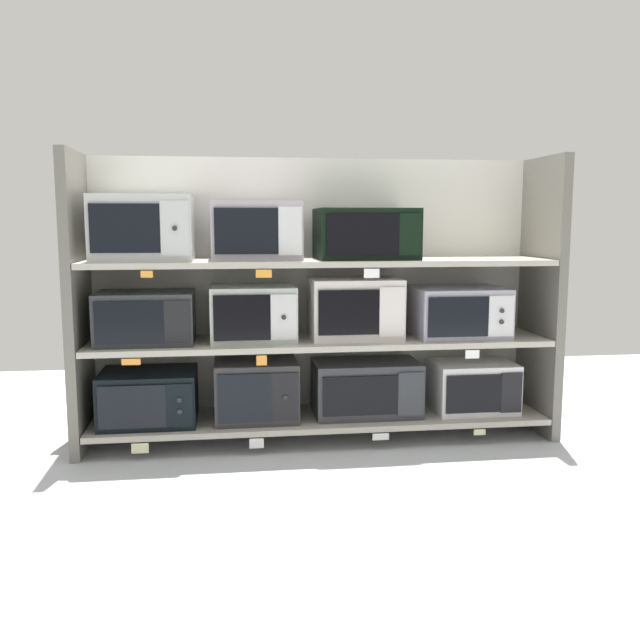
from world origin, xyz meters
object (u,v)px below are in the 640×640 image
(microwave_6, at_px, (355,308))
(microwave_8, at_px, (144,228))
(microwave_5, at_px, (253,313))
(microwave_7, at_px, (457,312))
(microwave_0, at_px, (149,397))
(microwave_1, at_px, (256,389))
(microwave_3, at_px, (472,386))
(microwave_2, at_px, (366,388))
(microwave_10, at_px, (365,234))
(microwave_9, at_px, (256,231))
(microwave_4, at_px, (146,317))

(microwave_6, height_order, microwave_8, microwave_8)
(microwave_5, xyz_separation_m, microwave_7, (1.11, 0.00, -0.01))
(microwave_0, height_order, microwave_5, microwave_5)
(microwave_1, xyz_separation_m, microwave_5, (-0.01, -0.00, 0.41))
(microwave_1, height_order, microwave_3, microwave_1)
(microwave_2, bearing_deg, microwave_0, -179.98)
(microwave_10, bearing_deg, microwave_0, -179.99)
(microwave_5, bearing_deg, microwave_7, 0.00)
(microwave_1, xyz_separation_m, microwave_7, (1.10, 0.00, 0.40))
(microwave_8, bearing_deg, microwave_6, -0.00)
(microwave_10, bearing_deg, microwave_2, 1.18)
(microwave_1, relative_size, microwave_9, 0.95)
(microwave_4, xyz_separation_m, microwave_7, (1.66, 0.00, 0.00))
(microwave_6, bearing_deg, microwave_9, -179.99)
(microwave_4, relative_size, microwave_8, 0.98)
(microwave_4, xyz_separation_m, microwave_8, (0.00, 0.00, 0.45))
(microwave_9, bearing_deg, microwave_8, 179.98)
(microwave_3, relative_size, microwave_10, 0.87)
(microwave_0, height_order, microwave_3, same)
(microwave_0, relative_size, microwave_5, 1.11)
(microwave_1, distance_m, microwave_2, 0.60)
(microwave_0, height_order, microwave_2, microwave_2)
(microwave_8, bearing_deg, microwave_5, -0.04)
(microwave_0, bearing_deg, microwave_4, 177.70)
(microwave_3, relative_size, microwave_4, 0.91)
(microwave_6, bearing_deg, microwave_3, -0.01)
(microwave_5, bearing_deg, microwave_9, 0.45)
(microwave_1, xyz_separation_m, microwave_2, (0.60, 0.00, -0.01))
(microwave_2, bearing_deg, microwave_1, -179.97)
(microwave_3, distance_m, microwave_8, 1.96)
(microwave_4, distance_m, microwave_10, 1.22)
(microwave_2, relative_size, microwave_10, 1.11)
(microwave_3, height_order, microwave_6, microwave_6)
(microwave_1, distance_m, microwave_8, 1.02)
(microwave_5, relative_size, microwave_10, 0.86)
(microwave_5, distance_m, microwave_7, 1.11)
(microwave_2, distance_m, microwave_6, 0.44)
(microwave_4, bearing_deg, microwave_9, 0.01)
(microwave_5, bearing_deg, microwave_8, 179.96)
(microwave_2, xyz_separation_m, microwave_4, (-1.15, -0.00, 0.41))
(microwave_2, xyz_separation_m, microwave_8, (-1.15, -0.00, 0.86))
(microwave_8, bearing_deg, microwave_9, -0.02)
(microwave_4, height_order, microwave_6, microwave_6)
(microwave_1, bearing_deg, microwave_7, 0.00)
(microwave_5, bearing_deg, microwave_4, 180.00)
(microwave_3, distance_m, microwave_10, 1.04)
(microwave_1, distance_m, microwave_3, 1.20)
(microwave_3, height_order, microwave_8, microwave_8)
(microwave_1, bearing_deg, microwave_10, 0.01)
(microwave_0, distance_m, microwave_7, 1.71)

